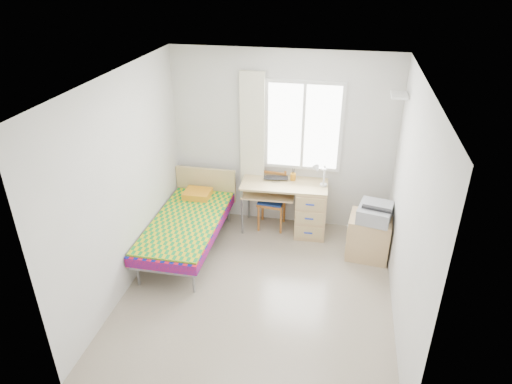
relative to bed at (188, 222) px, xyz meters
The scene contains 17 objects.
floor 1.41m from the bed, 33.26° to the right, with size 3.50×3.50×0.00m, color #BCAD93.
ceiling 2.58m from the bed, 33.26° to the right, with size 3.50×3.50×0.00m, color white.
wall_back 1.76m from the bed, 41.66° to the left, with size 3.20×3.20×0.00m, color silver.
wall_left 1.25m from the bed, 122.20° to the right, with size 3.50×3.50×0.00m, color silver.
wall_right 2.97m from the bed, 15.21° to the right, with size 3.50×3.50×0.00m, color silver.
window 2.08m from the bed, 34.49° to the left, with size 1.10×0.04×1.30m.
curtain 1.57m from the bed, 52.77° to the left, with size 0.35×0.05×1.70m, color #F6EACB.
floating_shelf 3.22m from the bed, 14.07° to the left, with size 0.20×0.32×0.03m, color white.
bed is the anchor object (origin of this frame).
desk 1.71m from the bed, 25.04° to the left, with size 1.26×0.62×0.77m.
chair 1.33m from the bed, 38.12° to the left, with size 0.40×0.40×0.87m.
cabinet 2.47m from the bed, ahead, with size 0.60×0.54×0.60m.
printer 2.52m from the bed, ahead, with size 0.50×0.55×0.20m.
laptop 1.39m from the bed, 35.69° to the left, with size 0.35×0.23×0.03m, color black.
pen_cup 1.64m from the bed, 32.81° to the left, with size 0.08×0.08×0.10m, color orange.
task_lamp 1.93m from the bed, 20.28° to the left, with size 0.22×0.32×0.39m.
book 1.23m from the bed, 35.74° to the left, with size 0.18×0.24×0.02m, color gray.
Camera 1 is at (0.84, -4.36, 3.68)m, focal length 32.00 mm.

